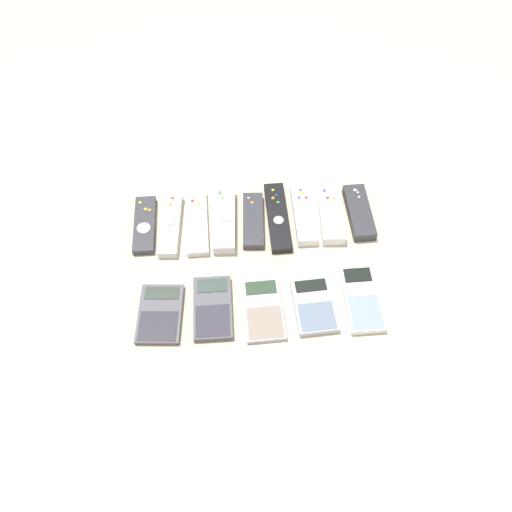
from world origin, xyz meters
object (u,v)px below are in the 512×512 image
Objects in this scene: remote_5 at (278,217)px; remote_8 at (359,212)px; remote_3 at (224,220)px; remote_4 at (251,221)px; remote_0 at (145,225)px; calculator_1 at (213,308)px; remote_2 at (197,222)px; calculator_4 at (362,299)px; calculator_3 at (314,306)px; calculator_0 at (160,314)px; calculator_2 at (263,309)px; remote_1 at (171,225)px; remote_6 at (304,215)px; remote_7 at (331,214)px.

remote_5 is 0.19m from remote_8.
remote_3 is 0.06m from remote_4.
remote_0 is 0.81× the size of remote_5.
remote_0 is at bearing 124.39° from calculator_1.
remote_3 is 0.12m from remote_5.
remote_5 is (0.19, 0.00, 0.00)m from remote_2.
calculator_3 is at bearing -175.34° from calculator_4.
calculator_0 is 0.42m from calculator_4.
remote_5 is at bearing -0.10° from remote_0.
calculator_4 is (0.35, -0.22, -0.00)m from remote_2.
remote_0 is 0.35m from calculator_2.
remote_1 reaches higher than calculator_4.
remote_8 is (0.25, 0.01, 0.00)m from remote_4.
remote_1 is at bearing 139.98° from calculator_3.
remote_5 is at bearing 124.03° from calculator_4.
remote_6 is 1.12× the size of calculator_2.
remote_1 is 0.97× the size of remote_3.
calculator_0 is at bearing -128.91° from remote_4.
remote_1 reaches higher than calculator_1.
remote_5 is (0.06, 0.01, -0.00)m from remote_4.
remote_5 and calculator_3 have the same top height.
remote_7 reaches higher than remote_5.
calculator_4 is at bearing 1.01° from calculator_2.
remote_3 is at bearing 124.48° from calculator_3.
remote_3 reaches higher than remote_0.
remote_7 is 1.16× the size of calculator_0.
remote_2 reaches higher than calculator_2.
remote_2 is at bearing 179.01° from remote_8.
calculator_2 is at bearing -42.81° from remote_0.
remote_0 is 0.31m from remote_5.
remote_4 is (0.13, -0.00, 0.00)m from remote_2.
remote_4 is (0.19, 0.00, -0.00)m from remote_1.
remote_5 is 1.35× the size of calculator_1.
remote_6 is (0.06, 0.00, 0.00)m from remote_5.
remote_0 and remote_5 have the same top height.
calculator_0 is at bearing -179.90° from calculator_4.
remote_3 is at bearing 5.92° from remote_1.
remote_4 is at bearing -2.99° from remote_2.
calculator_1 is at bearing -125.69° from remote_5.
remote_3 is at bearing 140.86° from calculator_4.
remote_7 reaches higher than calculator_1.
calculator_1 reaches higher than calculator_2.
remote_4 is 1.07× the size of calculator_1.
calculator_2 is at bearing -137.10° from remote_8.
remote_4 is 0.96× the size of remote_7.
remote_2 is (0.12, -0.00, -0.00)m from remote_0.
remote_8 is at bearing 4.66° from remote_1.
remote_3 reaches higher than calculator_0.
calculator_2 is at bearing -60.94° from remote_2.
remote_1 is 1.08× the size of remote_7.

